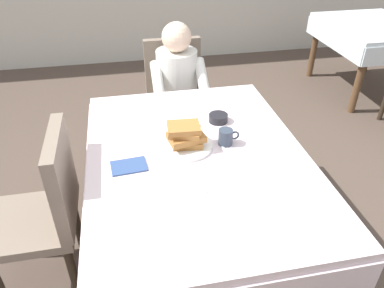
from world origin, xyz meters
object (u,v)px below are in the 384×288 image
(spoon_near_edge, at_px, (190,192))
(background_table_far, at_px, (372,35))
(dining_table_main, at_px, (197,168))
(bowl_butter, at_px, (218,118))
(breakfast_stack, at_px, (186,135))
(plate_breakfast, at_px, (186,146))
(chair_left_side, at_px, (48,205))
(chair_diner, at_px, (175,92))
(diner_person, at_px, (178,84))
(fork_left_of_plate, at_px, (150,153))
(cup_coffee, at_px, (226,137))
(knife_right_of_plate, at_px, (222,145))

(spoon_near_edge, bearing_deg, background_table_far, 54.50)
(dining_table_main, relative_size, spoon_near_edge, 10.16)
(bowl_butter, bearing_deg, breakfast_stack, -135.71)
(breakfast_stack, bearing_deg, plate_breakfast, 84.17)
(chair_left_side, distance_m, spoon_near_edge, 0.76)
(chair_left_side, height_order, plate_breakfast, chair_left_side)
(spoon_near_edge, relative_size, background_table_far, 0.13)
(breakfast_stack, distance_m, background_table_far, 2.99)
(chair_diner, xyz_separation_m, diner_person, (-0.00, -0.16, 0.14))
(diner_person, bearing_deg, breakfast_stack, 83.10)
(breakfast_stack, height_order, fork_left_of_plate, breakfast_stack)
(cup_coffee, bearing_deg, fork_left_of_plate, -178.68)
(chair_diner, height_order, cup_coffee, chair_diner)
(diner_person, height_order, bowl_butter, diner_person)
(background_table_far, bearing_deg, knife_right_of_plate, -138.78)
(bowl_butter, relative_size, spoon_near_edge, 0.73)
(bowl_butter, bearing_deg, fork_left_of_plate, -149.90)
(diner_person, distance_m, breakfast_stack, 0.96)
(plate_breakfast, bearing_deg, diner_person, 83.09)
(diner_person, distance_m, spoon_near_edge, 1.31)
(plate_breakfast, xyz_separation_m, cup_coffee, (0.21, -0.01, 0.03))
(diner_person, distance_m, chair_left_side, 1.32)
(diner_person, bearing_deg, plate_breakfast, 83.09)
(plate_breakfast, relative_size, fork_left_of_plate, 1.56)
(dining_table_main, relative_size, plate_breakfast, 5.44)
(chair_left_side, xyz_separation_m, fork_left_of_plate, (0.53, 0.05, 0.21))
(chair_diner, relative_size, plate_breakfast, 3.32)
(chair_left_side, xyz_separation_m, bowl_butter, (0.96, 0.30, 0.23))
(plate_breakfast, relative_size, background_table_far, 0.25)
(bowl_butter, relative_size, fork_left_of_plate, 0.61)
(chair_diner, height_order, bowl_butter, chair_diner)
(breakfast_stack, distance_m, bowl_butter, 0.33)
(plate_breakfast, distance_m, spoon_near_edge, 0.36)
(plate_breakfast, height_order, knife_right_of_plate, plate_breakfast)
(spoon_near_edge, xyz_separation_m, background_table_far, (2.38, 2.21, -0.12))
(spoon_near_edge, bearing_deg, dining_table_main, 83.44)
(chair_left_side, bearing_deg, background_table_far, -57.71)
(chair_diner, distance_m, cup_coffee, 1.14)
(chair_left_side, distance_m, cup_coffee, 0.97)
(diner_person, height_order, background_table_far, diner_person)
(chair_left_side, bearing_deg, plate_breakfast, -84.12)
(knife_right_of_plate, bearing_deg, bowl_butter, -6.74)
(breakfast_stack, height_order, bowl_butter, breakfast_stack)
(spoon_near_edge, bearing_deg, diner_person, 94.57)
(fork_left_of_plate, bearing_deg, cup_coffee, -91.35)
(dining_table_main, xyz_separation_m, chair_left_side, (-0.77, 0.00, -0.12))
(chair_diner, bearing_deg, diner_person, 90.00)
(spoon_near_edge, bearing_deg, knife_right_of_plate, 66.44)
(cup_coffee, xyz_separation_m, bowl_butter, (0.02, 0.24, -0.02))
(chair_left_side, relative_size, cup_coffee, 8.23)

